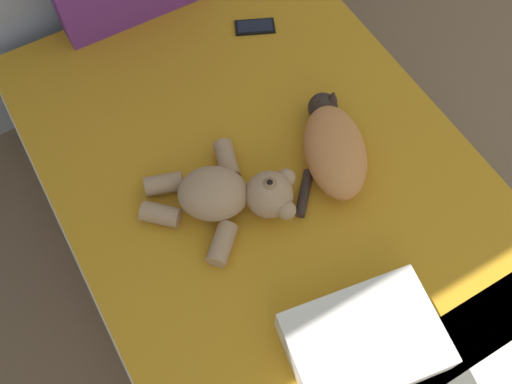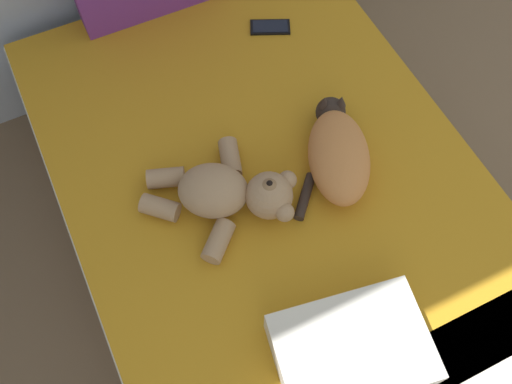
% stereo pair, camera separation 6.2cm
% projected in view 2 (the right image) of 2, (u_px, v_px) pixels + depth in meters
% --- Properties ---
extents(bed, '(1.34, 1.90, 0.51)m').
position_uv_depth(bed, '(269.00, 210.00, 2.04)').
color(bed, '#9E7A56').
rests_on(bed, ground_plane).
extents(cat, '(0.36, 0.42, 0.15)m').
position_uv_depth(cat, '(338.00, 152.00, 1.77)').
color(cat, '#D18447').
rests_on(cat, bed).
extents(teddy_bear, '(0.47, 0.38, 0.16)m').
position_uv_depth(teddy_bear, '(229.00, 193.00, 1.71)').
color(teddy_bear, tan).
rests_on(teddy_bear, bed).
extents(cell_phone, '(0.16, 0.13, 0.01)m').
position_uv_depth(cell_phone, '(270.00, 27.00, 2.11)').
color(cell_phone, black).
rests_on(cell_phone, bed).
extents(throw_pillow, '(0.44, 0.34, 0.11)m').
position_uv_depth(throw_pillow, '(351.00, 350.00, 1.50)').
color(throw_pillow, white).
rests_on(throw_pillow, bed).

